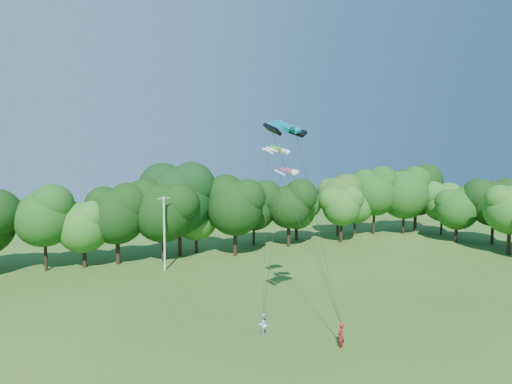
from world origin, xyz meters
name	(u,v)px	position (x,y,z in m)	size (l,w,h in m)	color
utility_pole	(164,233)	(-3.72, 30.35, 4.55)	(1.66, 0.80, 8.89)	silver
kite_flyer_left	(341,336)	(1.73, 4.93, 0.89)	(0.65, 0.43, 1.79)	#AB1617
kite_flyer_right	(263,324)	(-2.01, 9.34, 0.82)	(0.80, 0.62, 1.64)	#AED6F2
kite_teal	(285,125)	(-1.44, 7.35, 15.42)	(3.50, 2.39, 0.74)	#057A9A
kite_green	(276,148)	(1.46, 13.36, 14.10)	(2.50, 1.50, 0.42)	green
kite_pink	(287,170)	(1.66, 11.94, 12.27)	(1.98, 1.08, 0.31)	#E13E6E
tree_back_center	(179,188)	(0.22, 37.07, 9.37)	(10.32, 10.32, 15.00)	#332714
tree_back_east	(338,195)	(29.43, 38.86, 7.08)	(7.79, 7.79, 11.33)	black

